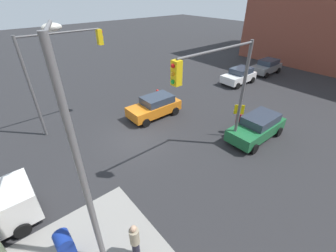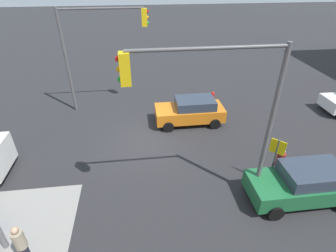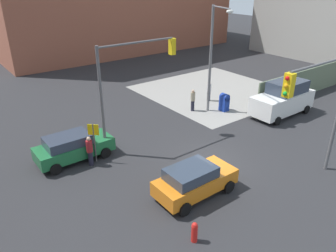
{
  "view_description": "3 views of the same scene",
  "coord_description": "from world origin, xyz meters",
  "px_view_note": "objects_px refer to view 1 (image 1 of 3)",
  "views": [
    {
      "loc": [
        6.29,
        10.88,
        8.69
      ],
      "look_at": [
        -0.98,
        2.14,
        1.69
      ],
      "focal_mm": 24.0,
      "sensor_mm": 36.0,
      "label": 1
    },
    {
      "loc": [
        0.22,
        12.13,
        8.49
      ],
      "look_at": [
        -1.01,
        2.32,
        2.41
      ],
      "focal_mm": 28.0,
      "sensor_mm": 36.0,
      "label": 2
    },
    {
      "loc": [
        -11.98,
        -11.66,
        9.93
      ],
      "look_at": [
        -1.44,
        2.28,
        1.79
      ],
      "focal_mm": 35.0,
      "sensor_mm": 36.0,
      "label": 3
    }
  ],
  "objects_px": {
    "sedan_green": "(257,127)",
    "pedestrian_walking_north": "(135,241)",
    "mailbox_blue": "(65,247)",
    "sedan_orange": "(155,106)",
    "street_lamp_corner": "(78,154)",
    "hatchback_white": "(239,76)",
    "traffic_signal_se_corner": "(60,63)",
    "traffic_signal_nw_corner": "(221,85)",
    "fire_hydrant": "(157,94)",
    "pedestrian_waiting": "(238,122)",
    "hatchback_gray": "(267,66)"
  },
  "relations": [
    {
      "from": "sedan_green",
      "to": "fire_hydrant",
      "type": "bearing_deg",
      "value": -81.68
    },
    {
      "from": "pedestrian_waiting",
      "to": "pedestrian_walking_north",
      "type": "xyz_separation_m",
      "value": [
        10.0,
        2.7,
        -0.02
      ]
    },
    {
      "from": "hatchback_gray",
      "to": "pedestrian_walking_north",
      "type": "relative_size",
      "value": 2.26
    },
    {
      "from": "fire_hydrant",
      "to": "hatchback_gray",
      "type": "bearing_deg",
      "value": 170.33
    },
    {
      "from": "mailbox_blue",
      "to": "sedan_orange",
      "type": "relative_size",
      "value": 0.34
    },
    {
      "from": "traffic_signal_nw_corner",
      "to": "street_lamp_corner",
      "type": "height_order",
      "value": "street_lamp_corner"
    },
    {
      "from": "pedestrian_waiting",
      "to": "street_lamp_corner",
      "type": "bearing_deg",
      "value": 36.09
    },
    {
      "from": "traffic_signal_se_corner",
      "to": "pedestrian_walking_north",
      "type": "relative_size",
      "value": 3.69
    },
    {
      "from": "traffic_signal_nw_corner",
      "to": "pedestrian_waiting",
      "type": "distance_m",
      "value": 5.04
    },
    {
      "from": "fire_hydrant",
      "to": "sedan_orange",
      "type": "height_order",
      "value": "sedan_orange"
    },
    {
      "from": "fire_hydrant",
      "to": "hatchback_white",
      "type": "height_order",
      "value": "hatchback_white"
    },
    {
      "from": "traffic_signal_nw_corner",
      "to": "mailbox_blue",
      "type": "relative_size",
      "value": 4.55
    },
    {
      "from": "traffic_signal_se_corner",
      "to": "hatchback_gray",
      "type": "distance_m",
      "value": 22.3
    },
    {
      "from": "hatchback_white",
      "to": "pedestrian_waiting",
      "type": "relative_size",
      "value": 2.19
    },
    {
      "from": "sedan_orange",
      "to": "sedan_green",
      "type": "height_order",
      "value": "same"
    },
    {
      "from": "mailbox_blue",
      "to": "street_lamp_corner",
      "type": "bearing_deg",
      "value": 158.07
    },
    {
      "from": "sedan_orange",
      "to": "pedestrian_waiting",
      "type": "height_order",
      "value": "pedestrian_waiting"
    },
    {
      "from": "street_lamp_corner",
      "to": "mailbox_blue",
      "type": "xyz_separation_m",
      "value": [
        1.12,
        -0.45,
        -3.94
      ]
    },
    {
      "from": "sedan_green",
      "to": "pedestrian_walking_north",
      "type": "relative_size",
      "value": 2.5
    },
    {
      "from": "pedestrian_waiting",
      "to": "fire_hydrant",
      "type": "bearing_deg",
      "value": -56.82
    },
    {
      "from": "sedan_green",
      "to": "pedestrian_waiting",
      "type": "relative_size",
      "value": 2.46
    },
    {
      "from": "traffic_signal_se_corner",
      "to": "hatchback_gray",
      "type": "bearing_deg",
      "value": 172.84
    },
    {
      "from": "traffic_signal_se_corner",
      "to": "hatchback_white",
      "type": "distance_m",
      "value": 17.18
    },
    {
      "from": "traffic_signal_nw_corner",
      "to": "pedestrian_walking_north",
      "type": "distance_m",
      "value": 7.86
    },
    {
      "from": "mailbox_blue",
      "to": "sedan_orange",
      "type": "xyz_separation_m",
      "value": [
        -9.14,
        -6.83,
        0.08
      ]
    },
    {
      "from": "hatchback_gray",
      "to": "pedestrian_waiting",
      "type": "distance_m",
      "value": 14.62
    },
    {
      "from": "traffic_signal_se_corner",
      "to": "hatchback_white",
      "type": "relative_size",
      "value": 1.66
    },
    {
      "from": "fire_hydrant",
      "to": "hatchback_gray",
      "type": "distance_m",
      "value": 14.53
    },
    {
      "from": "fire_hydrant",
      "to": "traffic_signal_se_corner",
      "type": "bearing_deg",
      "value": -2.3
    },
    {
      "from": "mailbox_blue",
      "to": "hatchback_white",
      "type": "xyz_separation_m",
      "value": [
        -20.27,
        -6.9,
        0.08
      ]
    },
    {
      "from": "street_lamp_corner",
      "to": "hatchback_white",
      "type": "bearing_deg",
      "value": -159.02
    },
    {
      "from": "traffic_signal_nw_corner",
      "to": "pedestrian_waiting",
      "type": "height_order",
      "value": "traffic_signal_nw_corner"
    },
    {
      "from": "traffic_signal_se_corner",
      "to": "fire_hydrant",
      "type": "bearing_deg",
      "value": 177.7
    },
    {
      "from": "traffic_signal_se_corner",
      "to": "pedestrian_walking_north",
      "type": "distance_m",
      "value": 11.73
    },
    {
      "from": "traffic_signal_se_corner",
      "to": "street_lamp_corner",
      "type": "relative_size",
      "value": 0.81
    },
    {
      "from": "traffic_signal_nw_corner",
      "to": "pedestrian_waiting",
      "type": "bearing_deg",
      "value": -168.24
    },
    {
      "from": "fire_hydrant",
      "to": "traffic_signal_nw_corner",
      "type": "bearing_deg",
      "value": 73.59
    },
    {
      "from": "traffic_signal_se_corner",
      "to": "mailbox_blue",
      "type": "relative_size",
      "value": 4.55
    },
    {
      "from": "traffic_signal_nw_corner",
      "to": "sedan_orange",
      "type": "distance_m",
      "value": 7.39
    },
    {
      "from": "traffic_signal_se_corner",
      "to": "pedestrian_waiting",
      "type": "distance_m",
      "value": 12.29
    },
    {
      "from": "hatchback_gray",
      "to": "hatchback_white",
      "type": "bearing_deg",
      "value": -1.49
    },
    {
      "from": "sedan_orange",
      "to": "hatchback_gray",
      "type": "bearing_deg",
      "value": 179.76
    },
    {
      "from": "traffic_signal_nw_corner",
      "to": "fire_hydrant",
      "type": "height_order",
      "value": "traffic_signal_nw_corner"
    },
    {
      "from": "pedestrian_waiting",
      "to": "mailbox_blue",
      "type": "bearing_deg",
      "value": 33.18
    },
    {
      "from": "traffic_signal_se_corner",
      "to": "pedestrian_walking_north",
      "type": "height_order",
      "value": "traffic_signal_se_corner"
    },
    {
      "from": "pedestrian_walking_north",
      "to": "mailbox_blue",
      "type": "bearing_deg",
      "value": 16.41
    },
    {
      "from": "sedan_green",
      "to": "hatchback_white",
      "type": "bearing_deg",
      "value": -138.47
    },
    {
      "from": "traffic_signal_nw_corner",
      "to": "traffic_signal_se_corner",
      "type": "relative_size",
      "value": 1.0
    },
    {
      "from": "mailbox_blue",
      "to": "pedestrian_walking_north",
      "type": "xyz_separation_m",
      "value": [
        -2.0,
        1.5,
        0.15
      ]
    },
    {
      "from": "mailbox_blue",
      "to": "hatchback_gray",
      "type": "relative_size",
      "value": 0.36
    }
  ]
}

